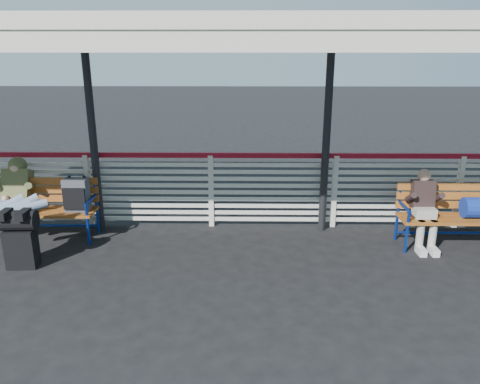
{
  "coord_description": "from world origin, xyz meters",
  "views": [
    {
      "loc": [
        0.57,
        -5.35,
        2.86
      ],
      "look_at": [
        0.48,
        1.0,
        0.87
      ],
      "focal_mm": 35.0,
      "sensor_mm": 36.0,
      "label": 1
    }
  ],
  "objects_px": {
    "bench_right": "(469,209)",
    "traveler_man": "(16,202)",
    "bench_left": "(52,200)",
    "luggage_stack": "(20,237)",
    "companion_person": "(424,208)"
  },
  "relations": [
    {
      "from": "bench_left",
      "to": "bench_right",
      "type": "height_order",
      "value": "bench_left"
    },
    {
      "from": "traveler_man",
      "to": "companion_person",
      "type": "relative_size",
      "value": 1.43
    },
    {
      "from": "bench_left",
      "to": "traveler_man",
      "type": "relative_size",
      "value": 1.1
    },
    {
      "from": "luggage_stack",
      "to": "traveler_man",
      "type": "distance_m",
      "value": 0.81
    },
    {
      "from": "traveler_man",
      "to": "companion_person",
      "type": "height_order",
      "value": "traveler_man"
    },
    {
      "from": "bench_left",
      "to": "luggage_stack",
      "type": "bearing_deg",
      "value": -92.11
    },
    {
      "from": "bench_right",
      "to": "traveler_man",
      "type": "relative_size",
      "value": 1.1
    },
    {
      "from": "bench_left",
      "to": "bench_right",
      "type": "relative_size",
      "value": 1.0
    },
    {
      "from": "companion_person",
      "to": "luggage_stack",
      "type": "bearing_deg",
      "value": -172.1
    },
    {
      "from": "luggage_stack",
      "to": "companion_person",
      "type": "xyz_separation_m",
      "value": [
        5.61,
        0.78,
        0.16
      ]
    },
    {
      "from": "luggage_stack",
      "to": "companion_person",
      "type": "height_order",
      "value": "companion_person"
    },
    {
      "from": "luggage_stack",
      "to": "traveler_man",
      "type": "relative_size",
      "value": 0.49
    },
    {
      "from": "bench_right",
      "to": "luggage_stack",
      "type": "bearing_deg",
      "value": -172.76
    },
    {
      "from": "bench_left",
      "to": "traveler_man",
      "type": "height_order",
      "value": "traveler_man"
    },
    {
      "from": "companion_person",
      "to": "traveler_man",
      "type": "bearing_deg",
      "value": -179.11
    }
  ]
}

